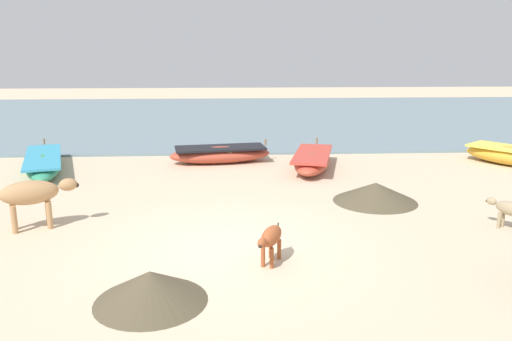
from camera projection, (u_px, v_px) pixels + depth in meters
The scene contains 11 objects.
ground at pixel (224, 250), 9.60m from camera, with size 80.00×80.00×0.00m, color beige.
sea_water at pixel (227, 117), 27.71m from camera, with size 60.00×20.00×0.08m, color slate.
fishing_boat_0 at pixel (43, 163), 15.58m from camera, with size 2.30×4.46×0.70m.
fishing_boat_2 at pixel (312, 160), 15.90m from camera, with size 1.88×3.60×0.72m.
fishing_boat_3 at pixel (512, 155), 16.47m from camera, with size 2.81×3.09×0.78m.
fishing_boat_6 at pixel (220, 154), 16.79m from camera, with size 3.45×1.60×0.74m.
cow_adult_tan at pixel (32, 194), 10.54m from camera, with size 1.55×0.91×1.04m.
calf_near_dun at pixel (510, 209), 10.55m from camera, with size 0.64×0.88×0.62m.
calf_far_rust at pixel (271, 238), 8.88m from camera, with size 0.58×0.98×0.66m.
debris_pile_0 at pixel (150, 287), 7.58m from camera, with size 1.71×1.71×0.49m, color brown.
debris_pile_1 at pixel (375, 192), 12.55m from camera, with size 2.06×2.06×0.48m, color brown.
Camera 1 is at (0.11, -9.01, 3.70)m, focal length 35.80 mm.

